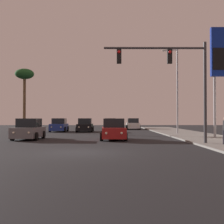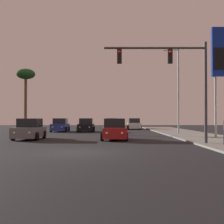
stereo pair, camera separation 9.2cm
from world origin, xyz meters
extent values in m
plane|color=black|center=(0.00, 0.00, 0.00)|extent=(120.00, 120.00, 0.00)
cube|color=gray|center=(9.50, 10.00, 0.06)|extent=(5.00, 60.00, 0.12)
cube|color=maroon|center=(1.81, 8.94, 0.58)|extent=(1.88, 4.23, 0.80)
cube|color=black|center=(1.81, 9.09, 1.33)|extent=(1.64, 2.03, 0.70)
cylinder|color=black|center=(0.91, 7.64, 0.32)|extent=(0.24, 0.64, 0.64)
cylinder|color=black|center=(2.71, 7.64, 0.32)|extent=(0.24, 0.64, 0.64)
cylinder|color=black|center=(0.91, 10.24, 0.32)|extent=(0.24, 0.64, 0.64)
cylinder|color=black|center=(2.71, 10.24, 0.32)|extent=(0.24, 0.64, 0.64)
sphere|color=#F2EACC|center=(1.25, 6.82, 0.63)|extent=(0.18, 0.18, 0.18)
sphere|color=#F2EACC|center=(2.37, 6.82, 0.63)|extent=(0.18, 0.18, 0.18)
cube|color=#195933|center=(1.56, 32.57, 0.58)|extent=(1.85, 4.22, 0.80)
cube|color=black|center=(1.56, 32.72, 1.33)|extent=(1.62, 2.02, 0.70)
cylinder|color=black|center=(0.66, 31.27, 0.32)|extent=(0.24, 0.64, 0.64)
cylinder|color=black|center=(2.46, 31.27, 0.32)|extent=(0.24, 0.64, 0.64)
cylinder|color=black|center=(0.66, 33.87, 0.32)|extent=(0.24, 0.64, 0.64)
cylinder|color=black|center=(2.46, 33.87, 0.32)|extent=(0.24, 0.64, 0.64)
sphere|color=#F2EACC|center=(1.01, 30.45, 0.63)|extent=(0.18, 0.18, 0.18)
sphere|color=#F2EACC|center=(2.12, 30.45, 0.63)|extent=(0.18, 0.18, 0.18)
cube|color=navy|center=(-4.89, 23.66, 0.58)|extent=(1.81, 4.20, 0.80)
cube|color=black|center=(-4.89, 23.81, 1.33)|extent=(1.60, 2.00, 0.70)
cylinder|color=black|center=(-5.79, 22.36, 0.32)|extent=(0.24, 0.64, 0.64)
cylinder|color=black|center=(-3.99, 22.36, 0.32)|extent=(0.24, 0.64, 0.64)
cylinder|color=black|center=(-5.79, 24.97, 0.32)|extent=(0.24, 0.64, 0.64)
cylinder|color=black|center=(-3.99, 24.97, 0.32)|extent=(0.24, 0.64, 0.64)
sphere|color=#F2EACC|center=(-5.45, 21.54, 0.63)|extent=(0.18, 0.18, 0.18)
sphere|color=#F2EACC|center=(-4.33, 21.54, 0.63)|extent=(0.18, 0.18, 0.18)
cube|color=slate|center=(-4.99, 9.41, 0.58)|extent=(1.87, 4.23, 0.80)
cube|color=black|center=(-4.99, 9.56, 1.33)|extent=(1.63, 2.03, 0.70)
cylinder|color=black|center=(-5.89, 8.11, 0.32)|extent=(0.24, 0.64, 0.64)
cylinder|color=black|center=(-4.09, 8.11, 0.32)|extent=(0.24, 0.64, 0.64)
cylinder|color=black|center=(-5.89, 10.72, 0.32)|extent=(0.24, 0.64, 0.64)
cylinder|color=black|center=(-4.09, 10.72, 0.32)|extent=(0.24, 0.64, 0.64)
sphere|color=#F2EACC|center=(-5.55, 7.29, 0.63)|extent=(0.18, 0.18, 0.18)
sphere|color=#F2EACC|center=(-4.43, 7.29, 0.63)|extent=(0.18, 0.18, 0.18)
cube|color=black|center=(-1.60, 23.41, 0.58)|extent=(1.81, 4.20, 0.80)
cube|color=black|center=(-1.60, 23.56, 1.33)|extent=(1.60, 2.00, 0.70)
cylinder|color=black|center=(-2.50, 22.11, 0.32)|extent=(0.24, 0.64, 0.64)
cylinder|color=black|center=(-0.70, 22.11, 0.32)|extent=(0.24, 0.64, 0.64)
cylinder|color=black|center=(-2.50, 24.71, 0.32)|extent=(0.24, 0.64, 0.64)
cylinder|color=black|center=(-0.70, 24.71, 0.32)|extent=(0.24, 0.64, 0.64)
sphere|color=#F2EACC|center=(-2.16, 21.29, 0.63)|extent=(0.18, 0.18, 0.18)
sphere|color=#F2EACC|center=(-1.04, 21.29, 0.63)|extent=(0.18, 0.18, 0.18)
cube|color=silver|center=(5.04, 32.04, 0.58)|extent=(1.81, 4.20, 0.80)
cube|color=black|center=(5.04, 32.19, 1.33)|extent=(1.60, 2.00, 0.70)
cylinder|color=black|center=(4.14, 30.74, 0.32)|extent=(0.24, 0.64, 0.64)
cylinder|color=black|center=(5.94, 30.74, 0.32)|extent=(0.24, 0.64, 0.64)
cylinder|color=black|center=(4.14, 33.34, 0.32)|extent=(0.24, 0.64, 0.64)
cylinder|color=black|center=(5.94, 33.34, 0.32)|extent=(0.24, 0.64, 0.64)
sphere|color=#F2EACC|center=(4.48, 29.92, 0.63)|extent=(0.18, 0.18, 0.18)
sphere|color=#F2EACC|center=(5.60, 29.92, 0.63)|extent=(0.18, 0.18, 0.18)
cylinder|color=#38383D|center=(7.65, 4.33, 3.37)|extent=(0.20, 0.20, 6.50)
cylinder|color=#38383D|center=(4.40, 4.33, 6.22)|extent=(6.51, 0.14, 0.14)
cube|color=black|center=(5.38, 4.33, 5.67)|extent=(0.30, 0.24, 0.90)
sphere|color=red|center=(5.38, 4.19, 5.94)|extent=(0.20, 0.20, 0.20)
cube|color=black|center=(2.12, 4.33, 5.67)|extent=(0.30, 0.24, 0.90)
sphere|color=red|center=(2.12, 4.19, 5.94)|extent=(0.20, 0.20, 0.20)
cylinder|color=#99999E|center=(8.70, 17.41, 4.62)|extent=(0.18, 0.18, 9.00)
cylinder|color=#99999E|center=(8.00, 17.41, 8.97)|extent=(1.40, 0.10, 0.10)
ellipsoid|color=silver|center=(7.30, 17.41, 8.92)|extent=(0.50, 0.24, 0.20)
cylinder|color=#99999E|center=(10.07, 9.71, 2.62)|extent=(0.20, 0.20, 5.00)
cube|color=navy|center=(10.77, 9.71, 7.12)|extent=(2.00, 0.40, 4.00)
cube|color=black|center=(10.77, 9.50, 6.52)|extent=(1.80, 0.03, 1.80)
cylinder|color=#23232D|center=(8.49, 3.34, 0.54)|extent=(0.16, 0.16, 0.85)
cylinder|color=brown|center=(-9.37, 24.00, 3.43)|extent=(0.36, 0.36, 6.86)
ellipsoid|color=#1E5123|center=(-9.37, 24.00, 7.34)|extent=(2.40, 2.40, 1.32)
camera|label=1|loc=(1.55, -15.60, 1.72)|focal=50.00mm
camera|label=2|loc=(1.65, -15.60, 1.72)|focal=50.00mm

